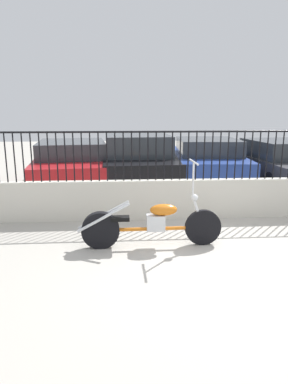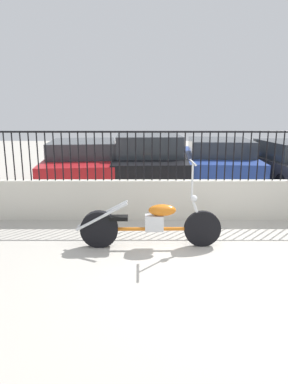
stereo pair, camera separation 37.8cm
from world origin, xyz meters
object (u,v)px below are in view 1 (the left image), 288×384
at_px(motorcycle_orange, 146,224).
at_px(car_blue, 206,161).
at_px(car_dark_grey, 277,163).
at_px(car_black, 137,160).
at_px(car_red, 73,163).

bearing_deg(motorcycle_orange, car_blue, 64.37).
height_order(car_blue, car_dark_grey, car_blue).
bearing_deg(motorcycle_orange, car_black, 87.80).
relative_size(motorcycle_orange, car_dark_grey, 0.52).
xyz_separation_m(motorcycle_orange, car_dark_grey, (3.95, 4.07, 0.29)).
xyz_separation_m(motorcycle_orange, car_blue, (2.04, 4.42, 0.31)).
bearing_deg(car_blue, motorcycle_orange, 159.79).
relative_size(motorcycle_orange, car_blue, 0.53).
height_order(car_red, car_blue, car_blue).
height_order(car_red, car_dark_grey, car_dark_grey).
distance_m(motorcycle_orange, car_red, 4.79).
xyz_separation_m(motorcycle_orange, car_black, (0.11, 4.43, 0.35)).
bearing_deg(car_dark_grey, car_blue, 76.13).
relative_size(motorcycle_orange, car_black, 0.52).
bearing_deg(car_blue, car_black, 94.18).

